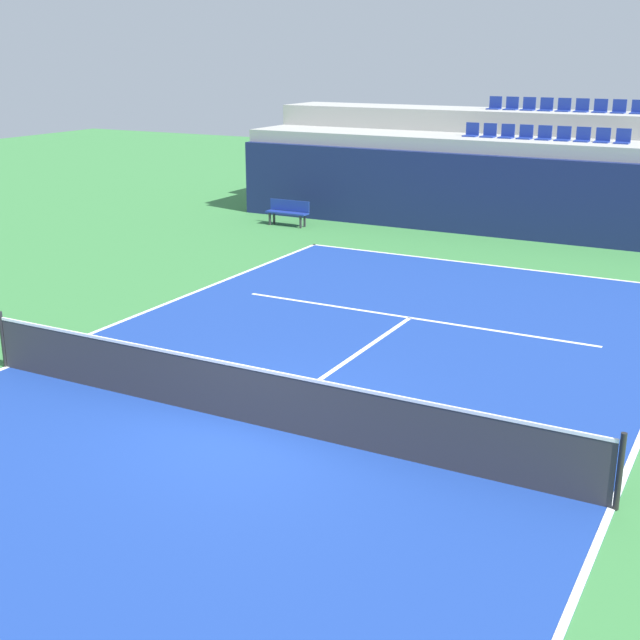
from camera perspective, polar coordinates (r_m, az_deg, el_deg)
ground_plane at (r=13.59m, az=-4.41°, el=-7.02°), size 80.00×80.00×0.00m
court_surface at (r=13.58m, az=-4.41°, el=-7.00°), size 11.00×24.00×0.01m
baseline_far at (r=23.98m, az=11.13°, el=3.64°), size 11.00×0.10×0.00m
sideline_left at (r=16.96m, az=-20.16°, el=-2.95°), size 0.10×24.00×0.00m
sideline_right at (r=11.86m, az=18.93°, el=-11.81°), size 0.10×24.00×0.00m
service_line_far at (r=18.92m, az=6.04°, el=0.15°), size 8.26×0.10×0.00m
centre_service_line at (r=16.16m, az=1.70°, el=-2.84°), size 0.10×6.40×0.00m
back_wall at (r=27.34m, az=13.73°, el=7.86°), size 20.52×0.30×2.54m
stands_tier_lower at (r=28.60m, az=14.47°, el=8.64°), size 20.52×2.40×2.96m
stands_tier_upper at (r=30.87m, az=15.64°, el=9.86°), size 20.52×2.40×3.70m
seating_row_lower at (r=28.51m, az=14.77°, el=11.85°), size 5.23×0.44×0.44m
seating_row_upper at (r=30.78m, az=15.99°, el=13.51°), size 5.23×0.44×0.44m
tennis_net at (r=13.38m, az=-4.46°, el=-5.04°), size 11.08×0.08×1.07m
player_bench at (r=28.95m, az=-2.15°, el=7.32°), size 1.50×0.40×0.85m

